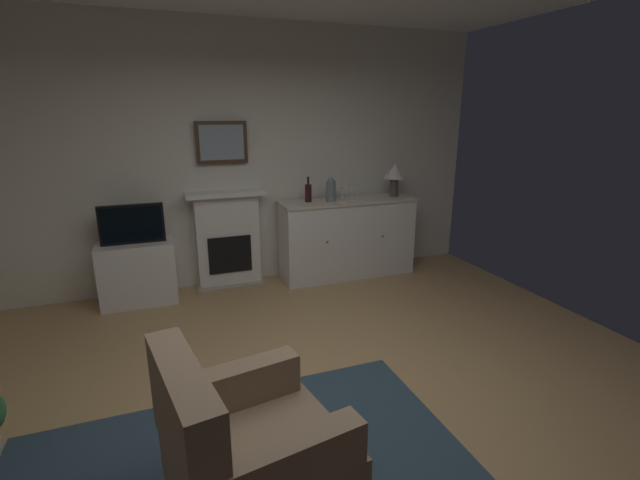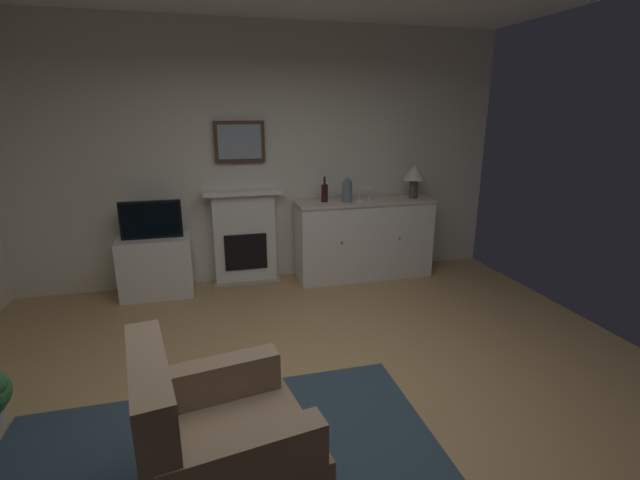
# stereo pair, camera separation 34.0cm
# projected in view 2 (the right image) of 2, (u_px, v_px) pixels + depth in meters

# --- Properties ---
(ground_plane) EXTENTS (5.66, 5.39, 0.10)m
(ground_plane) POSITION_uv_depth(u_px,v_px,m) (325.00, 416.00, 3.04)
(ground_plane) COLOR tan
(ground_plane) RESTS_ON ground
(wall_rear) EXTENTS (5.66, 0.06, 2.89)m
(wall_rear) POSITION_uv_depth(u_px,v_px,m) (264.00, 157.00, 5.10)
(wall_rear) COLOR silver
(wall_rear) RESTS_ON ground_plane
(area_rug) EXTENTS (2.58, 1.65, 0.02)m
(area_rug) POSITION_uv_depth(u_px,v_px,m) (221.00, 474.00, 2.48)
(area_rug) COLOR #2D4251
(area_rug) RESTS_ON ground_plane
(fireplace_unit) EXTENTS (0.87, 0.30, 1.10)m
(fireplace_unit) POSITION_uv_depth(u_px,v_px,m) (245.00, 237.00, 5.16)
(fireplace_unit) COLOR white
(fireplace_unit) RESTS_ON ground_plane
(framed_picture) EXTENTS (0.55, 0.04, 0.45)m
(framed_picture) POSITION_uv_depth(u_px,v_px,m) (240.00, 142.00, 4.91)
(framed_picture) COLOR #473323
(sideboard_cabinet) EXTENTS (1.64, 0.49, 0.94)m
(sideboard_cabinet) POSITION_uv_depth(u_px,v_px,m) (364.00, 239.00, 5.36)
(sideboard_cabinet) COLOR white
(sideboard_cabinet) RESTS_ON ground_plane
(table_lamp) EXTENTS (0.26, 0.26, 0.40)m
(table_lamp) POSITION_uv_depth(u_px,v_px,m) (414.00, 175.00, 5.30)
(table_lamp) COLOR #4C4742
(table_lamp) RESTS_ON sideboard_cabinet
(wine_bottle) EXTENTS (0.08, 0.08, 0.29)m
(wine_bottle) POSITION_uv_depth(u_px,v_px,m) (325.00, 192.00, 5.12)
(wine_bottle) COLOR #331419
(wine_bottle) RESTS_ON sideboard_cabinet
(wine_glass_left) EXTENTS (0.07, 0.07, 0.16)m
(wine_glass_left) POSITION_uv_depth(u_px,v_px,m) (360.00, 191.00, 5.15)
(wine_glass_left) COLOR silver
(wine_glass_left) RESTS_ON sideboard_cabinet
(wine_glass_center) EXTENTS (0.07, 0.07, 0.16)m
(wine_glass_center) POSITION_uv_depth(u_px,v_px,m) (369.00, 191.00, 5.16)
(wine_glass_center) COLOR silver
(wine_glass_center) RESTS_ON sideboard_cabinet
(vase_decorative) EXTENTS (0.11, 0.11, 0.28)m
(vase_decorative) POSITION_uv_depth(u_px,v_px,m) (347.00, 190.00, 5.08)
(vase_decorative) COLOR slate
(vase_decorative) RESTS_ON sideboard_cabinet
(tv_cabinet) EXTENTS (0.75, 0.42, 0.65)m
(tv_cabinet) POSITION_uv_depth(u_px,v_px,m) (156.00, 266.00, 4.84)
(tv_cabinet) COLOR white
(tv_cabinet) RESTS_ON ground_plane
(tv_set) EXTENTS (0.62, 0.07, 0.40)m
(tv_set) POSITION_uv_depth(u_px,v_px,m) (151.00, 220.00, 4.67)
(tv_set) COLOR black
(tv_set) RESTS_ON tv_cabinet
(armchair) EXTENTS (0.93, 0.89, 0.92)m
(armchair) POSITION_uv_depth(u_px,v_px,m) (216.00, 445.00, 2.18)
(armchair) COLOR #8C7259
(armchair) RESTS_ON ground_plane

